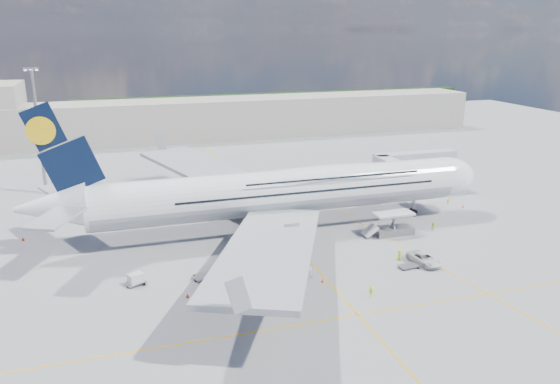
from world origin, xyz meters
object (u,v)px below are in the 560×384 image
object	(u,v)px
cone_wing_left_inner	(207,217)
cone_tail	(23,239)
cone_wing_right_inner	(322,281)
light_mast	(39,130)
dolly_row_a	(205,276)
dolly_row_c	(230,304)
dolly_back	(136,279)
dolly_row_b	(228,263)
dolly_nose_near	(303,267)
catering_truck_outer	(201,181)
crew_wing	(223,283)
cone_wing_left_outer	(151,198)
baggage_tug	(300,272)
crew_van	(399,255)
jet_bridge	(408,164)
dolly_nose_far	(408,266)
crew_nose	(448,200)
crew_tug	(371,292)
airliner	(284,191)
service_van	(424,259)
cargo_loader	(392,227)
crew_loader	(433,227)
cone_nose	(463,206)
cone_wing_right_outer	(187,296)
catering_truck_inner	(217,192)

from	to	relation	value
cone_wing_left_inner	cone_tail	bearing A→B (deg)	-176.40
cone_wing_right_inner	light_mast	bearing A→B (deg)	125.18
dolly_row_a	cone_tail	distance (m)	34.00
dolly_row_c	dolly_back	distance (m)	14.24
dolly_row_b	dolly_nose_near	distance (m)	10.52
catering_truck_outer	crew_wing	size ratio (longest dim) A/B	3.40
dolly_back	cone_wing_left_outer	bearing A→B (deg)	56.74
baggage_tug	crew_van	distance (m)	15.96
crew_van	jet_bridge	bearing A→B (deg)	-57.73
dolly_nose_far	dolly_nose_near	distance (m)	15.06
cone_wing_left_inner	cone_wing_right_inner	size ratio (longest dim) A/B	0.95
dolly_row_b	crew_nose	world-z (taller)	crew_nose
jet_bridge	crew_tug	distance (m)	46.23
jet_bridge	dolly_row_c	distance (m)	56.14
dolly_row_b	dolly_nose_near	xyz separation A→B (m)	(10.01, -3.20, -0.59)
jet_bridge	crew_van	xyz separation A→B (m)	(-17.17, -28.08, -6.05)
dolly_row_b	dolly_back	bearing A→B (deg)	173.10
airliner	service_van	bearing A→B (deg)	-51.93
dolly_nose_near	airliner	bearing A→B (deg)	97.10
cargo_loader	dolly_row_a	xyz separation A→B (m)	(-32.49, -7.60, -0.88)
airliner	dolly_nose_near	size ratio (longest dim) A/B	26.22
cone_wing_left_outer	crew_loader	bearing A→B (deg)	-36.41
airliner	cone_tail	xyz separation A→B (m)	(-41.42, 7.79, -6.57)
crew_tug	cone_wing_left_inner	distance (m)	39.02
crew_van	cone_tail	bearing A→B (deg)	38.83
dolly_nose_far	crew_van	world-z (taller)	crew_van
jet_bridge	dolly_back	distance (m)	60.24
airliner	dolly_row_b	world-z (taller)	airliner
crew_nose	crew_van	bearing A→B (deg)	-173.10
crew_tug	dolly_nose_far	bearing A→B (deg)	51.25
dolly_row_a	cone_nose	world-z (taller)	cone_nose
cone_tail	service_van	bearing A→B (deg)	-25.62
cone_wing_left_outer	cone_wing_right_inner	xyz separation A→B (m)	(18.84, -44.99, 0.00)
cone_wing_right_inner	cone_wing_right_outer	distance (m)	17.93
dolly_row_b	crew_loader	world-z (taller)	dolly_row_b
cone_wing_right_outer	dolly_nose_far	bearing A→B (deg)	-0.73
crew_van	cone_wing_left_outer	distance (m)	52.64
dolly_row_a	airliner	bearing A→B (deg)	18.39
catering_truck_inner	crew_van	bearing A→B (deg)	-78.08
dolly_nose_near	cone_wing_right_inner	world-z (taller)	cone_wing_right_inner
catering_truck_inner	crew_wing	xyz separation A→B (m)	(-6.57, -37.59, -1.09)
dolly_row_c	cone_wing_right_outer	bearing A→B (deg)	156.18
dolly_row_c	crew_van	world-z (taller)	crew_van
catering_truck_inner	crew_loader	bearing A→B (deg)	-57.55
airliner	jet_bridge	size ratio (longest dim) A/B	4.21
airliner	dolly_nose_far	bearing A→B (deg)	-58.43
dolly_back	crew_loader	bearing A→B (deg)	-18.70
dolly_row_c	jet_bridge	bearing A→B (deg)	54.14
service_van	jet_bridge	bearing A→B (deg)	56.02
service_van	cone_wing_right_inner	distance (m)	16.28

